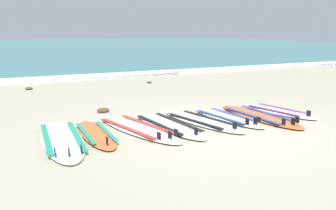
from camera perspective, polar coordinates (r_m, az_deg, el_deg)
The scene contains 14 objects.
ground_plane at distance 6.85m, azimuth 7.72°, elevation -3.57°, with size 80.00×80.00×0.00m, color #B7AD93.
sea at distance 43.30m, azimuth -21.84°, elevation 8.21°, with size 80.00×60.00×0.10m, color teal.
wave_foam_strip at distance 14.18m, azimuth -11.07°, elevation 4.21°, with size 80.00×0.92×0.11m, color white.
surfboard_0 at distance 6.28m, azimuth -15.64°, elevation -4.91°, with size 0.88×2.60×0.18m.
surfboard_1 at distance 6.44m, azimuth -10.75°, elevation -4.30°, with size 0.59×1.95×0.18m.
surfboard_2 at distance 6.72m, azimuth -4.63°, elevation -3.47°, with size 1.04×2.50×0.18m.
surfboard_3 at distance 6.92m, azimuth 0.05°, elevation -3.01°, with size 0.71×2.32×0.18m.
surfboard_4 at distance 7.22m, azimuth 5.11°, elevation -2.43°, with size 0.90×2.24×0.18m.
surfboard_5 at distance 7.58m, azimuth 8.84°, elevation -1.87°, with size 0.66×2.05×0.18m.
surfboard_6 at distance 7.84m, azimuth 13.51°, elevation -1.62°, with size 0.61×2.37×0.18m.
surfboard_7 at distance 8.40m, azimuth 16.15°, elevation -0.90°, with size 0.75×1.95×0.18m.
seaweed_clump_near_shoreline at distance 11.89m, azimuth -20.12°, elevation 2.34°, with size 0.22×0.18×0.08m, color #4C4228.
seaweed_clump_mid_sand at distance 8.24m, azimuth -9.69°, elevation -0.77°, with size 0.27×0.21×0.09m, color #4C4228.
seaweed_clump_by_the_boards at distance 12.56m, azimuth -2.84°, elevation 3.42°, with size 0.18×0.14×0.06m, color #4C4228.
Camera 1 is at (-3.76, -5.45, 1.74)m, focal length 40.66 mm.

